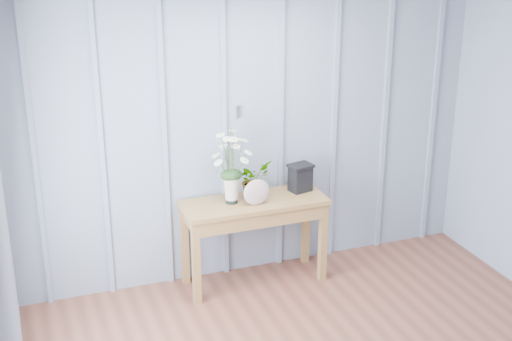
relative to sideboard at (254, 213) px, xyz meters
name	(u,v)px	position (x,y,z in m)	size (l,w,h in m)	color
room_shell	(324,81)	(0.08, -1.08, 1.35)	(4.00, 4.50, 2.50)	#8694AC
sideboard	(254,213)	(0.00, 0.00, 0.00)	(1.20, 0.45, 0.75)	olive
daisy_vase	(231,157)	(-0.19, 0.02, 0.51)	(0.44, 0.34, 0.63)	black
spider_plant	(253,180)	(0.02, 0.07, 0.27)	(0.28, 0.24, 0.31)	#193818
felt_disc_vessel	(257,192)	(-0.01, -0.10, 0.23)	(0.22, 0.06, 0.22)	#8B5168
carved_box	(300,177)	(0.44, 0.06, 0.24)	(0.22, 0.19, 0.24)	black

